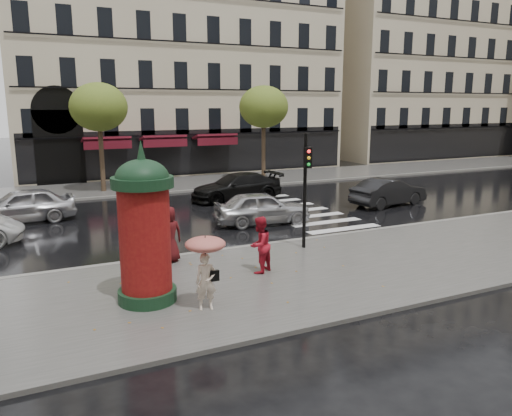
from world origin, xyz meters
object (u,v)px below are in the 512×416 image
woman_umbrella (206,261)px  car_darkgrey (389,192)px  woman_red (260,245)px  car_silver (262,208)px  traffic_light (306,180)px  man_burgundy (169,234)px  morris_column (144,226)px  car_far_silver (21,206)px  car_black (236,187)px

woman_umbrella → car_darkgrey: (13.75, 9.25, -0.70)m
woman_red → car_silver: woman_red is taller
traffic_light → car_darkgrey: (8.54, 5.48, -1.94)m
man_burgundy → traffic_light: 5.24m
man_burgundy → car_darkgrey: bearing=-167.6°
woman_umbrella → morris_column: size_ratio=0.46×
man_burgundy → car_far_silver: bearing=-71.6°
traffic_light → car_far_silver: bearing=134.4°
woman_red → car_black: 12.93m
woman_umbrella → car_black: size_ratio=0.38×
woman_red → man_burgundy: 3.23m
car_silver → car_far_silver: 11.02m
woman_red → car_darkgrey: woman_red is taller
morris_column → car_darkgrey: 17.06m
morris_column → car_far_silver: bearing=103.5°
traffic_light → car_black: (1.75, 10.40, -1.90)m
car_darkgrey → car_black: size_ratio=0.84×
morris_column → woman_umbrella: bearing=-44.7°
man_burgundy → morris_column: morris_column is taller
morris_column → man_burgundy: bearing=64.3°
woman_red → car_silver: bearing=-147.2°
woman_umbrella → man_burgundy: bearing=86.7°
woman_umbrella → woman_red: woman_umbrella is taller
traffic_light → woman_red: bearing=-147.1°
car_silver → car_far_silver: bearing=70.5°
woman_red → car_silver: size_ratio=0.41×
woman_umbrella → car_black: (6.95, 14.16, -0.67)m
man_burgundy → car_darkgrey: size_ratio=0.43×
car_darkgrey → woman_red: bearing=115.2°
morris_column → car_black: morris_column is taller
traffic_light → car_silver: (0.50, 4.58, -1.92)m
car_far_silver → man_burgundy: bearing=21.3°
woman_umbrella → morris_column: bearing=135.3°
woman_red → traffic_light: traffic_light is taller
woman_umbrella → car_far_silver: woman_umbrella is taller
woman_umbrella → man_burgundy: 4.35m
car_darkgrey → woman_umbrella: bearing=116.4°
morris_column → car_black: bearing=57.6°
woman_umbrella → traffic_light: (5.21, 3.77, 1.24)m
traffic_light → car_darkgrey: bearing=32.7°
traffic_light → car_far_silver: 13.47m
man_burgundy → car_silver: size_ratio=0.44×
car_far_silver → traffic_light: bearing=39.6°
car_silver → traffic_light: bearing=-179.1°
car_black → man_burgundy: bearing=-37.0°
car_darkgrey → car_silver: bearing=88.8°
car_black → woman_red: bearing=-22.8°
woman_red → traffic_light: bearing=-177.5°
woman_umbrella → car_far_silver: (-4.13, 13.29, -0.63)m
woman_umbrella → car_darkgrey: woman_umbrella is taller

